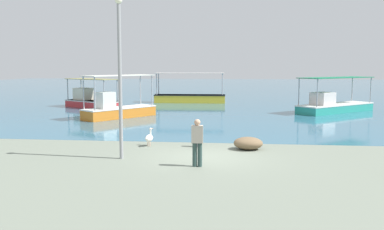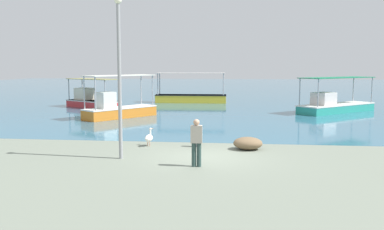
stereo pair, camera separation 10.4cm
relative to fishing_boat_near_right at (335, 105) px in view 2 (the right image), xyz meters
name	(u,v)px [view 2 (the right image)]	position (x,y,z in m)	size (l,w,h in m)	color
ground	(206,157)	(-8.37, -16.75, -0.60)	(120.00, 120.00, 0.00)	slate
harbor_water	(232,89)	(-8.37, 31.25, -0.60)	(110.00, 90.00, 0.00)	#31637E
fishing_boat_near_right	(335,105)	(0.00, 0.00, 0.00)	(6.53, 6.12, 2.65)	teal
fishing_boat_far_left	(118,108)	(-15.30, -5.10, 0.06)	(4.38, 5.20, 2.89)	orange
fishing_boat_near_left	(91,100)	(-19.61, 1.70, 0.01)	(5.28, 4.06, 2.42)	red
fishing_boat_center	(191,97)	(-11.76, 7.08, -0.03)	(6.74, 1.69, 2.82)	gold
pelican	(149,138)	(-11.07, -14.82, -0.22)	(0.40, 0.80, 0.80)	#E0997A
lamp_post	(119,70)	(-11.60, -17.43, 2.80)	(0.28, 0.28, 6.08)	gray
mooring_bollard	(195,138)	(-9.01, -14.74, -0.20)	(0.26, 0.26, 0.75)	#47474C
fisherman_standing	(196,141)	(-8.59, -18.40, 0.31)	(0.41, 0.23, 1.69)	#2B433F
net_pile	(248,143)	(-6.73, -15.10, -0.33)	(1.24, 1.05, 0.53)	brown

